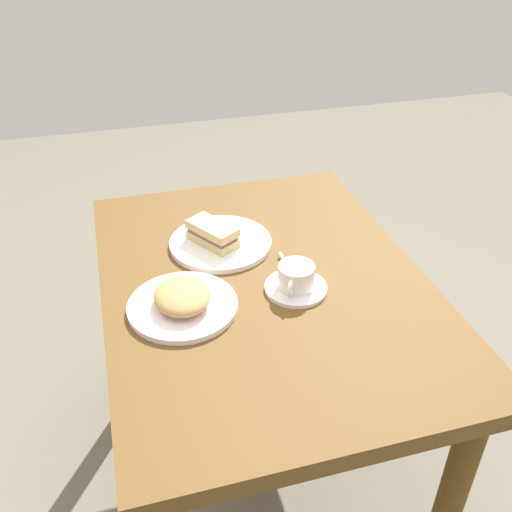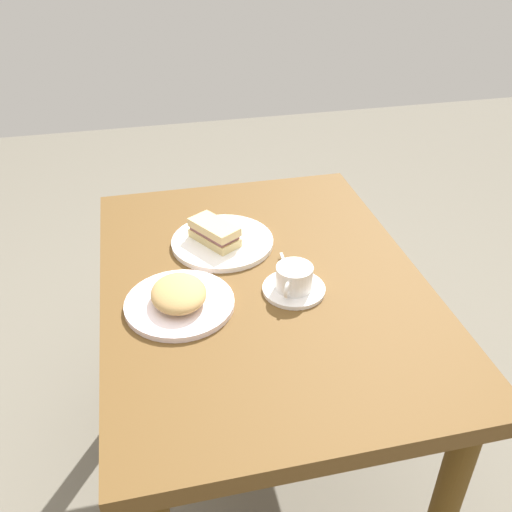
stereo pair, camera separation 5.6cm
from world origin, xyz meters
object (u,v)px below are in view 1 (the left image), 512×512
(dining_table, at_px, (264,313))
(coffee_saucer, at_px, (296,288))
(side_plate, at_px, (183,306))
(spoon, at_px, (287,267))
(sandwich_front, at_px, (213,233))
(sandwich_plate, at_px, (221,243))
(coffee_cup, at_px, (296,276))

(dining_table, distance_m, coffee_saucer, 0.14)
(coffee_saucer, relative_size, side_plate, 0.59)
(side_plate, bearing_deg, coffee_saucer, -90.40)
(coffee_saucer, height_order, spoon, spoon)
(sandwich_front, distance_m, side_plate, 0.26)
(sandwich_plate, distance_m, side_plate, 0.27)
(dining_table, relative_size, coffee_saucer, 7.07)
(sandwich_front, relative_size, side_plate, 0.61)
(dining_table, distance_m, sandwich_front, 0.24)
(dining_table, xyz_separation_m, sandwich_front, (0.17, 0.09, 0.15))
(dining_table, relative_size, side_plate, 4.20)
(dining_table, height_order, coffee_saucer, coffee_saucer)
(coffee_saucer, distance_m, coffee_cup, 0.04)
(sandwich_front, xyz_separation_m, coffee_cup, (-0.23, -0.15, -0.00))
(dining_table, bearing_deg, sandwich_front, 27.12)
(coffee_saucer, bearing_deg, spoon, -2.84)
(sandwich_plate, xyz_separation_m, coffee_cup, (-0.24, -0.13, 0.03))
(sandwich_plate, xyz_separation_m, side_plate, (-0.23, 0.14, 0.00))
(side_plate, bearing_deg, sandwich_front, -27.07)
(dining_table, height_order, side_plate, side_plate)
(sandwich_front, bearing_deg, spoon, -135.60)
(sandwich_front, xyz_separation_m, spoon, (-0.15, -0.15, -0.03))
(coffee_cup, bearing_deg, dining_table, 43.58)
(dining_table, bearing_deg, side_plate, 105.91)
(sandwich_front, xyz_separation_m, coffee_saucer, (-0.23, -0.15, -0.04))
(sandwich_front, distance_m, spoon, 0.22)
(sandwich_plate, bearing_deg, spoon, -140.42)
(sandwich_front, distance_m, coffee_saucer, 0.28)
(spoon, xyz_separation_m, side_plate, (-0.08, 0.27, -0.01))
(coffee_saucer, xyz_separation_m, spoon, (0.08, -0.00, 0.01))
(sandwich_plate, xyz_separation_m, coffee_saucer, (-0.24, -0.13, -0.00))
(coffee_cup, bearing_deg, side_plate, 89.32)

